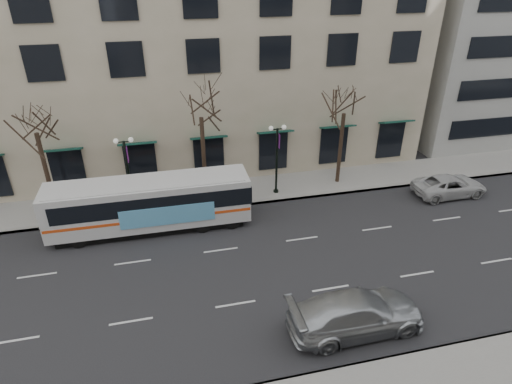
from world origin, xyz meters
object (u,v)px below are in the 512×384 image
object	(u,v)px
tree_far_left	(32,118)
city_bus	(151,203)
lamp_post_right	(277,157)
tree_far_mid	(200,103)
lamp_post_left	(128,171)
white_pickup	(450,186)
tree_far_right	(345,100)
silver_car	(356,313)

from	to	relation	value
tree_far_left	city_bus	size ratio (longest dim) A/B	0.68
tree_far_left	lamp_post_right	xyz separation A→B (m)	(15.01, -0.60, -3.75)
tree_far_mid	lamp_post_right	bearing A→B (deg)	-6.83
lamp_post_left	white_pickup	distance (m)	22.39
tree_far_right	lamp_post_left	size ratio (longest dim) A/B	1.55
city_bus	silver_car	distance (m)	13.87
tree_far_left	lamp_post_right	distance (m)	15.48
tree_far_right	lamp_post_right	world-z (taller)	tree_far_right
tree_far_mid	silver_car	distance (m)	15.93
tree_far_left	silver_car	bearing A→B (deg)	-42.68
lamp_post_right	white_pickup	xyz separation A→B (m)	(12.08, -2.97, -2.22)
tree_far_mid	tree_far_right	size ratio (longest dim) A/B	1.06
tree_far_right	lamp_post_right	distance (m)	6.11
tree_far_right	lamp_post_left	distance (m)	15.40
tree_far_right	city_bus	bearing A→B (deg)	-167.05
lamp_post_left	white_pickup	world-z (taller)	lamp_post_left
tree_far_right	lamp_post_right	size ratio (longest dim) A/B	1.55
lamp_post_left	lamp_post_right	size ratio (longest dim) A/B	1.00
tree_far_mid	tree_far_left	bearing A→B (deg)	-180.00
lamp_post_right	silver_car	distance (m)	13.43
lamp_post_left	city_bus	bearing A→B (deg)	-63.41
tree_far_mid	tree_far_right	xyz separation A→B (m)	(10.00, -0.00, -0.48)
tree_far_left	lamp_post_left	distance (m)	6.29
lamp_post_right	city_bus	size ratio (longest dim) A/B	0.42
silver_car	tree_far_mid	bearing A→B (deg)	18.94
silver_car	tree_far_right	bearing A→B (deg)	-20.70
tree_far_mid	silver_car	world-z (taller)	tree_far_mid
city_bus	white_pickup	distance (m)	20.84
lamp_post_left	city_bus	xyz separation A→B (m)	(1.28, -2.55, -1.13)
tree_far_left	lamp_post_right	world-z (taller)	tree_far_left
tree_far_left	city_bus	world-z (taller)	tree_far_left
tree_far_left	city_bus	distance (m)	8.56
tree_far_left	silver_car	xyz separation A→B (m)	(15.05, -13.87, -5.78)
tree_far_left	white_pickup	world-z (taller)	tree_far_left
tree_far_right	city_bus	world-z (taller)	tree_far_right
tree_far_left	white_pickup	distance (m)	27.97
tree_far_right	silver_car	bearing A→B (deg)	-109.64
lamp_post_left	city_bus	distance (m)	3.07
lamp_post_right	city_bus	distance (m)	9.16
city_bus	white_pickup	bearing A→B (deg)	-0.70
lamp_post_right	silver_car	bearing A→B (deg)	-89.83
tree_far_left	lamp_post_left	size ratio (longest dim) A/B	1.60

